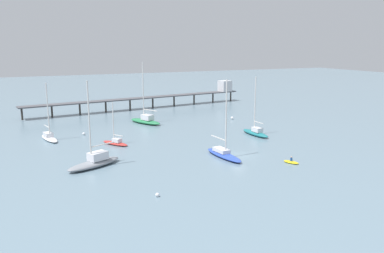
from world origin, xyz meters
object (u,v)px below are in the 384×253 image
sailboat_blue (224,153)px  sailboat_teal (256,132)px  sailboat_white (49,136)px  sailboat_green (146,120)px  dinghy_yellow (291,162)px  mooring_buoy_mid (232,118)px  sailboat_gray (95,161)px  mooring_buoy_near (84,134)px  pier (174,94)px  sailboat_red (116,142)px  mooring_buoy_inner (157,195)px

sailboat_blue → sailboat_teal: (14.30, 11.62, 0.05)m
sailboat_white → sailboat_green: size_ratio=0.78×
dinghy_yellow → mooring_buoy_mid: bearing=74.1°
sailboat_gray → dinghy_yellow: (29.68, -11.46, -0.69)m
sailboat_gray → mooring_buoy_mid: bearing=32.6°
dinghy_yellow → sailboat_green: bearing=105.5°
sailboat_green → mooring_buoy_near: bearing=-158.2°
mooring_buoy_mid → pier: bearing=100.6°
sailboat_blue → dinghy_yellow: sailboat_blue is taller
sailboat_red → sailboat_teal: size_ratio=0.67×
sailboat_blue → sailboat_gray: bearing=170.0°
mooring_buoy_near → mooring_buoy_inner: size_ratio=1.15×
sailboat_green → sailboat_teal: sailboat_green is taller
sailboat_white → sailboat_blue: (26.22, -25.78, 0.03)m
sailboat_white → sailboat_green: (23.13, 7.85, 0.20)m
sailboat_red → sailboat_blue: (14.89, -16.20, 0.16)m
pier → sailboat_white: bearing=-142.1°
sailboat_white → sailboat_teal: bearing=-19.3°
sailboat_white → mooring_buoy_near: 7.28m
mooring_buoy_near → mooring_buoy_inner: mooring_buoy_near is taller
dinghy_yellow → mooring_buoy_near: size_ratio=4.84×
pier → sailboat_gray: (-35.16, -53.30, -2.99)m
mooring_buoy_mid → mooring_buoy_near: bearing=-176.5°
sailboat_teal → sailboat_green: bearing=128.3°
sailboat_red → mooring_buoy_inner: sailboat_red is taller
pier → mooring_buoy_near: 44.60m
dinghy_yellow → mooring_buoy_near: (-27.49, 34.94, 0.09)m
sailboat_white → sailboat_green: 24.43m
sailboat_green → dinghy_yellow: (11.48, -41.34, -0.70)m
dinghy_yellow → mooring_buoy_mid: dinghy_yellow is taller
pier → mooring_buoy_near: pier is taller
sailboat_gray → mooring_buoy_near: sailboat_gray is taller
sailboat_red → dinghy_yellow: (23.29, -23.91, -0.36)m
sailboat_red → mooring_buoy_mid: (33.92, 13.37, -0.21)m
sailboat_gray → sailboat_blue: (21.28, -3.75, -0.16)m
dinghy_yellow → mooring_buoy_near: dinghy_yellow is taller
sailboat_red → mooring_buoy_inner: 28.53m
pier → sailboat_teal: sailboat_teal is taller
sailboat_green → mooring_buoy_mid: size_ratio=20.52×
sailboat_gray → mooring_buoy_near: (2.19, 23.48, -0.60)m
sailboat_blue → mooring_buoy_inner: (-16.51, -12.28, -0.48)m
mooring_buoy_inner → sailboat_green: bearing=73.7°
dinghy_yellow → mooring_buoy_inner: dinghy_yellow is taller
sailboat_gray → mooring_buoy_inner: 16.74m
pier → sailboat_gray: sailboat_gray is taller
sailboat_white → sailboat_blue: bearing=-44.5°
sailboat_blue → dinghy_yellow: bearing=-42.6°
sailboat_gray → mooring_buoy_near: bearing=84.7°
sailboat_teal → mooring_buoy_mid: 18.56m
sailboat_teal → mooring_buoy_inner: 39.00m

